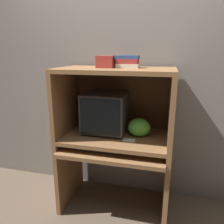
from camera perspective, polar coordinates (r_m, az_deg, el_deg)
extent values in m
cube|color=gray|center=(2.32, 3.10, 9.47)|extent=(6.00, 0.06, 2.60)
cube|color=brown|center=(2.44, -10.93, -14.37)|extent=(0.04, 0.60, 0.67)
cube|color=brown|center=(2.25, 13.97, -17.33)|extent=(0.04, 0.60, 0.67)
cube|color=brown|center=(2.01, -0.05, -10.58)|extent=(0.96, 0.40, 0.04)
cube|color=brown|center=(2.28, -11.42, -5.95)|extent=(0.04, 0.60, 0.09)
cube|color=brown|center=(2.07, 14.66, -8.35)|extent=(0.04, 0.60, 0.09)
cube|color=brown|center=(2.11, 0.97, -6.56)|extent=(0.96, 0.60, 0.04)
cube|color=brown|center=(2.18, -11.92, 3.04)|extent=(0.04, 0.60, 0.64)
cube|color=brown|center=(1.96, 15.37, 1.47)|extent=(0.04, 0.60, 0.64)
cube|color=brown|center=(1.96, 1.05, 10.91)|extent=(0.96, 0.60, 0.04)
cube|color=#48321E|center=(2.29, 2.67, 3.94)|extent=(0.96, 0.01, 0.64)
cylinder|color=#333338|center=(2.20, -1.69, -4.89)|extent=(0.21, 0.21, 0.02)
cube|color=#333338|center=(2.14, -1.73, 0.01)|extent=(0.41, 0.37, 0.37)
cube|color=black|center=(1.97, -3.20, -1.38)|extent=(0.37, 0.01, 0.33)
cube|color=#2D2D30|center=(2.03, -3.57, -9.46)|extent=(0.43, 0.15, 0.02)
cube|color=#474749|center=(2.03, -3.57, -9.13)|extent=(0.39, 0.12, 0.01)
ellipsoid|color=#28282B|center=(1.97, 4.69, -10.20)|extent=(0.07, 0.05, 0.03)
ellipsoid|color=green|center=(2.07, 7.08, -4.01)|extent=(0.21, 0.16, 0.17)
cube|color=beige|center=(1.98, 4.25, 11.96)|extent=(0.20, 0.16, 0.04)
cube|color=maroon|center=(1.98, 4.10, 13.09)|extent=(0.19, 0.15, 0.04)
cube|color=navy|center=(1.98, 4.01, 14.13)|extent=(0.21, 0.14, 0.03)
cube|color=white|center=(1.99, 4.39, -7.33)|extent=(0.11, 0.07, 0.00)
cube|color=maroon|center=(1.97, -1.66, 12.97)|extent=(0.15, 0.13, 0.10)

